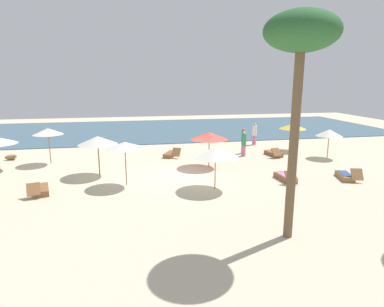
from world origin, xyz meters
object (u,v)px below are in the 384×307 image
at_px(umbrella_5, 215,152).
at_px(lounger_3, 286,177).
at_px(dog, 11,157).
at_px(umbrella_0, 98,140).
at_px(lounger_0, 274,154).
at_px(person_1, 244,144).
at_px(umbrella_4, 48,131).
at_px(person_0, 243,141).
at_px(palm_0, 301,41).
at_px(umbrella_6, 125,145).
at_px(lounger_4, 171,154).
at_px(lounger_2, 41,190).
at_px(lounger_1, 346,176).
at_px(umbrella_7, 293,126).
at_px(umbrella_1, 209,136).
at_px(person_2, 254,134).
at_px(umbrella_8, 329,133).

relative_size(umbrella_5, lounger_3, 1.31).
bearing_deg(dog, umbrella_0, -38.10).
bearing_deg(lounger_0, dog, 172.86).
bearing_deg(person_1, umbrella_4, 178.47).
xyz_separation_m(umbrella_4, lounger_3, (13.05, -6.17, -1.90)).
xyz_separation_m(person_0, palm_0, (-2.86, -12.55, 5.45)).
bearing_deg(umbrella_6, umbrella_5, -17.87).
distance_m(umbrella_6, person_0, 10.19).
bearing_deg(lounger_3, lounger_4, 128.21).
bearing_deg(lounger_3, dog, 154.09).
bearing_deg(umbrella_4, lounger_3, -25.32).
xyz_separation_m(lounger_2, person_0, (12.25, 6.31, 0.78)).
relative_size(lounger_1, palm_0, 0.24).
bearing_deg(lounger_2, dog, 115.93).
height_order(umbrella_4, lounger_3, umbrella_4).
xyz_separation_m(lounger_0, lounger_3, (-1.83, -5.49, 0.01)).
bearing_deg(umbrella_4, person_1, -1.53).
distance_m(person_0, dog, 15.88).
bearing_deg(umbrella_4, palm_0, -49.88).
xyz_separation_m(umbrella_7, lounger_1, (-0.61, -7.34, -1.64)).
bearing_deg(lounger_2, lounger_4, 42.14).
distance_m(umbrella_0, lounger_0, 12.03).
xyz_separation_m(palm_0, dog, (-12.97, 13.60, -6.20)).
xyz_separation_m(umbrella_6, person_1, (8.02, 5.00, -1.18)).
relative_size(umbrella_7, dog, 2.46).
distance_m(umbrella_1, umbrella_6, 5.71).
bearing_deg(umbrella_1, umbrella_0, -174.23).
relative_size(umbrella_7, lounger_4, 1.14).
bearing_deg(person_2, lounger_3, -101.65).
bearing_deg(umbrella_0, umbrella_1, 5.77).
distance_m(lounger_1, person_1, 7.20).
bearing_deg(lounger_0, umbrella_5, -134.17).
xyz_separation_m(lounger_3, person_2, (1.97, 9.58, 0.73)).
height_order(lounger_1, person_1, person_1).
xyz_separation_m(umbrella_4, umbrella_5, (9.02, -6.72, -0.23)).
bearing_deg(person_2, umbrella_1, -131.53).
relative_size(umbrella_1, palm_0, 0.31).
relative_size(lounger_2, person_0, 0.98).
distance_m(lounger_2, person_2, 17.00).
relative_size(umbrella_8, dog, 2.39).
distance_m(person_0, person_2, 3.54).
bearing_deg(lounger_2, umbrella_8, 12.75).
bearing_deg(lounger_4, umbrella_8, -12.84).
distance_m(lounger_0, dog, 17.82).
xyz_separation_m(umbrella_0, umbrella_5, (5.76, -3.50, -0.13)).
xyz_separation_m(lounger_1, lounger_4, (-8.57, 7.05, -0.01)).
height_order(lounger_0, lounger_2, lounger_0).
height_order(umbrella_1, lounger_3, umbrella_1).
relative_size(umbrella_0, lounger_4, 1.25).
height_order(person_1, dog, person_1).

